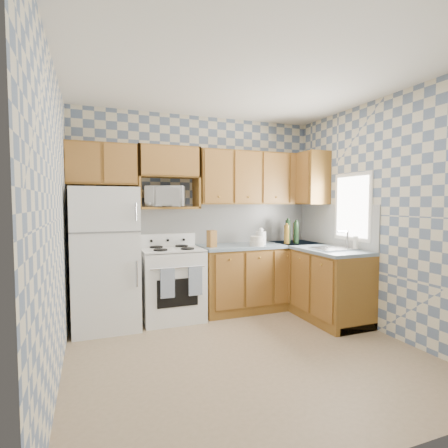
{
  "coord_description": "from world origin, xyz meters",
  "views": [
    {
      "loc": [
        -1.42,
        -3.11,
        1.5
      ],
      "look_at": [
        0.05,
        0.75,
        1.25
      ],
      "focal_mm": 28.0,
      "sensor_mm": 36.0,
      "label": 1
    }
  ],
  "objects_px": {
    "refrigerator": "(105,258)",
    "microwave": "(166,196)",
    "electric_kettle": "(261,238)",
    "stove_body": "(172,284)"
  },
  "relations": [
    {
      "from": "microwave",
      "to": "refrigerator",
      "type": "bearing_deg",
      "value": -150.68
    },
    {
      "from": "microwave",
      "to": "electric_kettle",
      "type": "distance_m",
      "value": 1.43
    },
    {
      "from": "refrigerator",
      "to": "stove_body",
      "type": "relative_size",
      "value": 1.87
    },
    {
      "from": "refrigerator",
      "to": "stove_body",
      "type": "bearing_deg",
      "value": 1.78
    },
    {
      "from": "refrigerator",
      "to": "microwave",
      "type": "height_order",
      "value": "microwave"
    },
    {
      "from": "refrigerator",
      "to": "stove_body",
      "type": "height_order",
      "value": "refrigerator"
    },
    {
      "from": "refrigerator",
      "to": "electric_kettle",
      "type": "height_order",
      "value": "refrigerator"
    },
    {
      "from": "stove_body",
      "to": "electric_kettle",
      "type": "relative_size",
      "value": 4.92
    },
    {
      "from": "microwave",
      "to": "electric_kettle",
      "type": "bearing_deg",
      "value": 13.05
    },
    {
      "from": "stove_body",
      "to": "microwave",
      "type": "height_order",
      "value": "microwave"
    }
  ]
}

